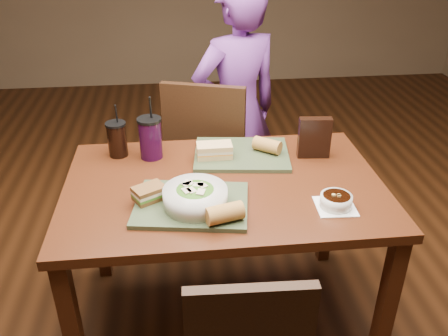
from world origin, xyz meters
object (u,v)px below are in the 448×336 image
(salad_bowl, at_px, (195,196))
(sandwich_near, at_px, (149,193))
(dining_table, at_px, (224,201))
(baguette_far, at_px, (267,145))
(sandwich_far, at_px, (214,150))
(cup_berry, at_px, (150,138))
(tray_far, at_px, (242,154))
(soup_bowl, at_px, (336,201))
(cup_cola, at_px, (117,139))
(tray_near, at_px, (192,204))
(chair_far, at_px, (203,155))
(chip_bag, at_px, (314,138))
(baguette_near, at_px, (225,213))
(diner, at_px, (236,113))

(salad_bowl, bearing_deg, sandwich_near, 160.59)
(dining_table, xyz_separation_m, baguette_far, (0.22, 0.23, 0.14))
(sandwich_far, xyz_separation_m, cup_berry, (-0.28, 0.06, 0.05))
(dining_table, relative_size, tray_far, 3.10)
(tray_far, height_order, baguette_far, baguette_far)
(soup_bowl, xyz_separation_m, cup_cola, (-0.85, 0.52, 0.05))
(tray_far, height_order, soup_bowl, soup_bowl)
(tray_near, bearing_deg, chair_far, 83.24)
(baguette_far, bearing_deg, salad_bowl, -130.64)
(soup_bowl, bearing_deg, salad_bowl, 175.37)
(chair_far, relative_size, tray_far, 2.34)
(tray_far, height_order, sandwich_far, sandwich_far)
(salad_bowl, bearing_deg, cup_berry, 111.22)
(salad_bowl, distance_m, cup_berry, 0.48)
(salad_bowl, relative_size, chip_bag, 1.28)
(sandwich_far, relative_size, baguette_near, 1.17)
(tray_far, relative_size, baguette_far, 3.37)
(sandwich_far, bearing_deg, chip_bag, -1.51)
(soup_bowl, xyz_separation_m, cup_berry, (-0.70, 0.49, 0.07))
(tray_near, bearing_deg, salad_bowl, -54.13)
(baguette_near, distance_m, cup_berry, 0.62)
(diner, height_order, baguette_far, diner)
(soup_bowl, distance_m, cup_cola, 1.00)
(baguette_far, bearing_deg, chip_bag, -9.77)
(dining_table, xyz_separation_m, chip_bag, (0.42, 0.19, 0.18))
(soup_bowl, bearing_deg, baguette_near, -170.74)
(sandwich_near, bearing_deg, chip_bag, 23.18)
(diner, bearing_deg, cup_cola, 19.30)
(tray_far, bearing_deg, cup_berry, 174.86)
(sandwich_near, relative_size, cup_cola, 0.57)
(diner, relative_size, salad_bowl, 6.07)
(chair_far, bearing_deg, chip_bag, -44.30)
(chair_far, distance_m, tray_far, 0.49)
(salad_bowl, distance_m, soup_bowl, 0.53)
(sandwich_near, bearing_deg, cup_cola, 109.88)
(soup_bowl, relative_size, sandwich_far, 0.98)
(salad_bowl, bearing_deg, diner, 73.82)
(salad_bowl, xyz_separation_m, cup_cola, (-0.32, 0.48, 0.02))
(diner, xyz_separation_m, salad_bowl, (-0.29, -0.98, 0.08))
(baguette_near, bearing_deg, dining_table, 84.13)
(cup_cola, bearing_deg, sandwich_near, -70.12)
(chair_far, relative_size, salad_bowl, 4.12)
(dining_table, bearing_deg, tray_far, 65.25)
(tray_far, relative_size, soup_bowl, 2.77)
(chair_far, distance_m, cup_cola, 0.60)
(dining_table, xyz_separation_m, chair_far, (-0.04, 0.65, -0.11))
(cup_cola, bearing_deg, dining_table, -33.73)
(soup_bowl, relative_size, sandwich_near, 1.09)
(diner, relative_size, tray_near, 3.45)
(dining_table, distance_m, tray_near, 0.23)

